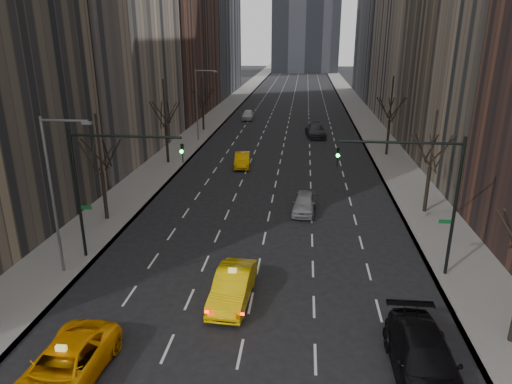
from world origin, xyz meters
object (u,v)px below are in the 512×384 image
(silver_sedan_ahead, at_px, (304,203))
(parked_suv_black, at_px, (424,360))
(taxi_suv, at_px, (64,367))
(taxi_sedan, at_px, (233,287))

(silver_sedan_ahead, distance_m, parked_suv_black, 18.59)
(taxi_suv, bearing_deg, silver_sedan_ahead, 67.03)
(taxi_sedan, relative_size, parked_suv_black, 0.82)
(taxi_suv, xyz_separation_m, parked_suv_black, (14.12, 1.78, 0.10))
(silver_sedan_ahead, bearing_deg, taxi_sedan, -101.31)
(taxi_suv, distance_m, parked_suv_black, 14.23)
(taxi_suv, height_order, taxi_sedan, taxi_sedan)
(silver_sedan_ahead, relative_size, parked_suv_black, 0.71)
(taxi_suv, height_order, parked_suv_black, parked_suv_black)
(silver_sedan_ahead, bearing_deg, parked_suv_black, -70.78)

